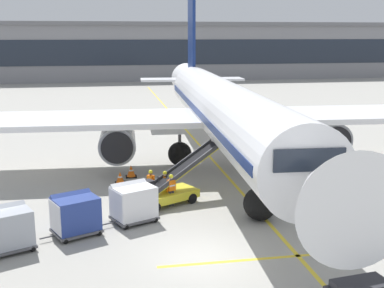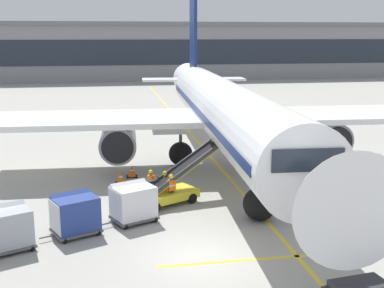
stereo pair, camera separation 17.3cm
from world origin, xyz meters
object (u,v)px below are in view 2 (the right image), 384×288
at_px(ground_crew_marshaller, 165,184).
at_px(baggage_cart_second, 75,213).
at_px(baggage_cart_lead, 133,202).
at_px(baggage_cart_third, 6,228).
at_px(belt_loader, 170,188).
at_px(ground_crew_by_carts, 171,188).
at_px(parked_airplane, 223,111).
at_px(ground_crew_by_loader, 151,183).
at_px(safety_cone_wingtip, 132,171).
at_px(safety_cone_engine_keepout, 121,178).

bearing_deg(ground_crew_marshaller, baggage_cart_second, -140.41).
xyz_separation_m(baggage_cart_lead, baggage_cart_third, (-5.45, -2.42, 0.00)).
xyz_separation_m(belt_loader, ground_crew_by_carts, (0.03, -0.43, 0.13)).
bearing_deg(parked_airplane, ground_crew_by_loader, -131.61).
xyz_separation_m(baggage_cart_second, safety_cone_wingtip, (3.03, 8.97, -0.62)).
relative_size(baggage_cart_lead, baggage_cart_third, 1.00).
relative_size(parked_airplane, safety_cone_engine_keepout, 55.41).
distance_m(belt_loader, ground_crew_by_carts, 0.45).
height_order(ground_crew_by_loader, safety_cone_engine_keepout, ground_crew_by_loader).
xyz_separation_m(parked_airplane, belt_loader, (-4.52, -6.79, -3.07)).
bearing_deg(baggage_cart_second, parked_airplane, 47.86).
bearing_deg(baggage_cart_second, baggage_cart_lead, 23.58).
height_order(belt_loader, baggage_cart_third, belt_loader).
height_order(belt_loader, ground_crew_marshaller, belt_loader).
height_order(baggage_cart_third, ground_crew_marshaller, baggage_cart_third).
distance_m(baggage_cart_lead, baggage_cart_second, 2.94).
bearing_deg(belt_loader, safety_cone_wingtip, 107.90).
xyz_separation_m(parked_airplane, ground_crew_by_carts, (-4.49, -7.22, -2.94)).
distance_m(baggage_cart_lead, safety_cone_wingtip, 7.82).
height_order(baggage_cart_second, safety_cone_wingtip, baggage_cart_second).
bearing_deg(safety_cone_engine_keepout, ground_crew_marshaller, -59.43).
bearing_deg(baggage_cart_third, baggage_cart_lead, 23.92).
distance_m(ground_crew_by_carts, safety_cone_engine_keepout, 5.29).
relative_size(parked_airplane, baggage_cart_second, 14.60).
height_order(baggage_cart_second, ground_crew_marshaller, baggage_cart_second).
bearing_deg(parked_airplane, baggage_cart_third, -136.29).
bearing_deg(baggage_cart_lead, belt_loader, 47.96).
relative_size(ground_crew_by_loader, safety_cone_engine_keepout, 2.36).
bearing_deg(ground_crew_by_carts, parked_airplane, 58.10).
bearing_deg(ground_crew_by_carts, ground_crew_by_loader, 133.20).
relative_size(parked_airplane, belt_loader, 7.79).
relative_size(baggage_cart_second, safety_cone_wingtip, 3.56).
xyz_separation_m(baggage_cart_lead, ground_crew_by_carts, (2.13, 1.90, -0.00)).
distance_m(belt_loader, safety_cone_engine_keepout, 4.89).
relative_size(belt_loader, baggage_cart_third, 1.87).
distance_m(ground_crew_by_loader, ground_crew_by_carts, 1.44).
relative_size(belt_loader, ground_crew_marshaller, 3.01).
bearing_deg(ground_crew_by_loader, parked_airplane, 48.39).
distance_m(parked_airplane, safety_cone_engine_keepout, 8.32).
distance_m(baggage_cart_second, ground_crew_marshaller, 5.94).
bearing_deg(belt_loader, baggage_cart_lead, -132.04).
xyz_separation_m(belt_loader, safety_cone_engine_keepout, (-2.51, 4.17, -0.51)).
xyz_separation_m(belt_loader, ground_crew_marshaller, (-0.22, 0.28, 0.13)).
height_order(baggage_cart_lead, baggage_cart_third, same).
distance_m(parked_airplane, ground_crew_by_loader, 8.76).
bearing_deg(safety_cone_engine_keepout, safety_cone_wingtip, 60.05).
bearing_deg(ground_crew_by_carts, safety_cone_wingtip, 106.94).
xyz_separation_m(belt_loader, safety_cone_wingtip, (-1.76, 5.46, -0.49)).
height_order(ground_crew_by_loader, ground_crew_by_carts, same).
height_order(ground_crew_marshaller, safety_cone_wingtip, ground_crew_marshaller).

